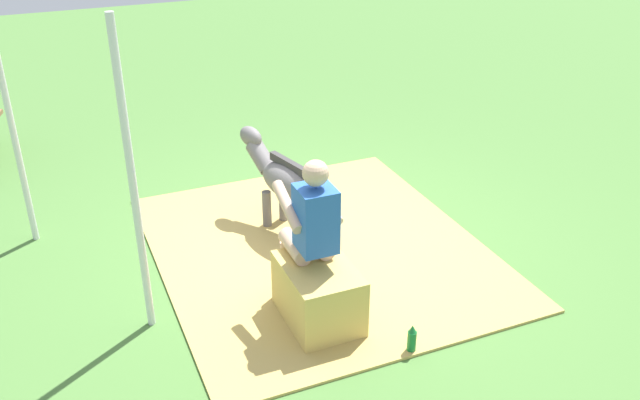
% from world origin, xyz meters
% --- Properties ---
extents(ground_plane, '(24.00, 24.00, 0.00)m').
position_xyz_m(ground_plane, '(0.00, 0.00, 0.00)').
color(ground_plane, '#4C7A38').
extents(hay_patch, '(3.41, 2.95, 0.02)m').
position_xyz_m(hay_patch, '(-0.14, 0.09, 0.01)').
color(hay_patch, tan).
rests_on(hay_patch, ground).
extents(hay_bale, '(0.74, 0.53, 0.51)m').
position_xyz_m(hay_bale, '(-1.14, 0.52, 0.26)').
color(hay_bale, tan).
rests_on(hay_bale, ground).
extents(person_seated, '(0.66, 0.41, 1.39)m').
position_xyz_m(person_seated, '(-0.97, 0.52, 0.78)').
color(person_seated, '#D8AD8C').
rests_on(person_seated, ground).
extents(pony_standing, '(1.32, 0.55, 0.93)m').
position_xyz_m(pony_standing, '(0.31, 0.25, 0.56)').
color(pony_standing, slate).
rests_on(pony_standing, ground).
extents(soda_bottle, '(0.07, 0.07, 0.25)m').
position_xyz_m(soda_bottle, '(-1.78, 0.03, 0.12)').
color(soda_bottle, '#197233').
rests_on(soda_bottle, ground).
extents(tent_pole_left, '(0.06, 0.06, 2.48)m').
position_xyz_m(tent_pole_left, '(-0.65, 1.77, 1.24)').
color(tent_pole_left, silver).
rests_on(tent_pole_left, ground).
extents(tent_pole_right, '(0.06, 0.06, 2.48)m').
position_xyz_m(tent_pole_right, '(1.15, 2.55, 1.24)').
color(tent_pole_right, silver).
rests_on(tent_pole_right, ground).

